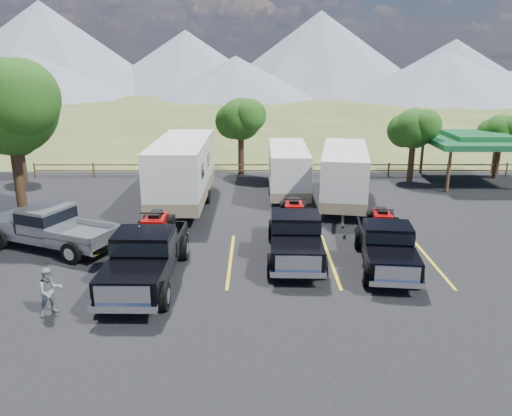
{
  "coord_description": "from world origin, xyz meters",
  "views": [
    {
      "loc": [
        -0.97,
        -14.53,
        7.85
      ],
      "look_at": [
        -0.98,
        6.01,
        1.6
      ],
      "focal_mm": 35.0,
      "sensor_mm": 36.0,
      "label": 1
    }
  ],
  "objects_px": {
    "pavilion": "(476,140)",
    "person_a": "(141,251)",
    "trailer_center": "(288,170)",
    "rig_right": "(386,242)",
    "trailer_right": "(344,176)",
    "tree_big_nw": "(8,107)",
    "rig_center": "(295,232)",
    "person_b": "(50,291)",
    "pickup_silver": "(51,227)",
    "rig_left": "(147,253)",
    "trailer_left": "(183,172)"
  },
  "relations": [
    {
      "from": "pavilion",
      "to": "person_a",
      "type": "distance_m",
      "value": 23.34
    },
    {
      "from": "trailer_center",
      "to": "rig_right",
      "type": "bearing_deg",
      "value": -72.02
    },
    {
      "from": "pavilion",
      "to": "trailer_right",
      "type": "bearing_deg",
      "value": -150.51
    },
    {
      "from": "tree_big_nw",
      "to": "rig_right",
      "type": "bearing_deg",
      "value": -18.26
    },
    {
      "from": "rig_center",
      "to": "person_b",
      "type": "bearing_deg",
      "value": -146.65
    },
    {
      "from": "tree_big_nw",
      "to": "pickup_silver",
      "type": "distance_m",
      "value": 6.66
    },
    {
      "from": "rig_left",
      "to": "rig_center",
      "type": "relative_size",
      "value": 1.05
    },
    {
      "from": "rig_right",
      "to": "rig_center",
      "type": "bearing_deg",
      "value": 171.35
    },
    {
      "from": "rig_right",
      "to": "trailer_left",
      "type": "height_order",
      "value": "trailer_left"
    },
    {
      "from": "tree_big_nw",
      "to": "rig_right",
      "type": "distance_m",
      "value": 18.08
    },
    {
      "from": "rig_right",
      "to": "trailer_right",
      "type": "xyz_separation_m",
      "value": [
        -0.27,
        8.24,
        0.7
      ]
    },
    {
      "from": "trailer_right",
      "to": "person_b",
      "type": "bearing_deg",
      "value": -123.03
    },
    {
      "from": "pavilion",
      "to": "person_a",
      "type": "xyz_separation_m",
      "value": [
        -18.23,
        -14.46,
        -1.77
      ]
    },
    {
      "from": "tree_big_nw",
      "to": "rig_left",
      "type": "relative_size",
      "value": 1.2
    },
    {
      "from": "rig_right",
      "to": "person_b",
      "type": "relative_size",
      "value": 3.78
    },
    {
      "from": "trailer_right",
      "to": "tree_big_nw",
      "type": "bearing_deg",
      "value": -160.82
    },
    {
      "from": "pavilion",
      "to": "rig_left",
      "type": "height_order",
      "value": "pavilion"
    },
    {
      "from": "rig_right",
      "to": "trailer_center",
      "type": "xyz_separation_m",
      "value": [
        -3.18,
        10.13,
        0.57
      ]
    },
    {
      "from": "pavilion",
      "to": "trailer_left",
      "type": "distance_m",
      "value": 18.74
    },
    {
      "from": "tree_big_nw",
      "to": "person_b",
      "type": "xyz_separation_m",
      "value": [
        5.12,
        -9.42,
        -4.77
      ]
    },
    {
      "from": "person_a",
      "to": "rig_center",
      "type": "bearing_deg",
      "value": -172.47
    },
    {
      "from": "rig_left",
      "to": "person_b",
      "type": "relative_size",
      "value": 4.18
    },
    {
      "from": "pickup_silver",
      "to": "person_b",
      "type": "xyz_separation_m",
      "value": [
        2.18,
        -5.61,
        -0.17
      ]
    },
    {
      "from": "tree_big_nw",
      "to": "person_a",
      "type": "distance_m",
      "value": 10.8
    },
    {
      "from": "pavilion",
      "to": "pickup_silver",
      "type": "distance_m",
      "value": 25.55
    },
    {
      "from": "rig_right",
      "to": "trailer_right",
      "type": "distance_m",
      "value": 8.27
    },
    {
      "from": "pickup_silver",
      "to": "person_a",
      "type": "distance_m",
      "value": 5.13
    },
    {
      "from": "person_a",
      "to": "trailer_left",
      "type": "bearing_deg",
      "value": -102.69
    },
    {
      "from": "pavilion",
      "to": "rig_right",
      "type": "relative_size",
      "value": 1.05
    },
    {
      "from": "rig_right",
      "to": "trailer_center",
      "type": "bearing_deg",
      "value": 113.77
    },
    {
      "from": "tree_big_nw",
      "to": "rig_right",
      "type": "xyz_separation_m",
      "value": [
        16.6,
        -5.48,
        -4.63
      ]
    },
    {
      "from": "rig_right",
      "to": "person_b",
      "type": "xyz_separation_m",
      "value": [
        -11.48,
        -3.94,
        -0.14
      ]
    },
    {
      "from": "tree_big_nw",
      "to": "person_a",
      "type": "xyz_separation_m",
      "value": [
        7.32,
        -6.49,
        -4.58
      ]
    },
    {
      "from": "pickup_silver",
      "to": "person_a",
      "type": "relative_size",
      "value": 3.27
    },
    {
      "from": "tree_big_nw",
      "to": "trailer_center",
      "type": "xyz_separation_m",
      "value": [
        13.42,
        4.65,
        -4.06
      ]
    },
    {
      "from": "person_a",
      "to": "person_b",
      "type": "height_order",
      "value": "person_a"
    },
    {
      "from": "tree_big_nw",
      "to": "trailer_left",
      "type": "bearing_deg",
      "value": 19.1
    },
    {
      "from": "trailer_right",
      "to": "person_a",
      "type": "bearing_deg",
      "value": -124.66
    },
    {
      "from": "tree_big_nw",
      "to": "rig_right",
      "type": "relative_size",
      "value": 1.32
    },
    {
      "from": "trailer_left",
      "to": "pickup_silver",
      "type": "xyz_separation_m",
      "value": [
        -4.67,
        -6.44,
        -0.91
      ]
    },
    {
      "from": "rig_right",
      "to": "pickup_silver",
      "type": "height_order",
      "value": "rig_right"
    },
    {
      "from": "trailer_center",
      "to": "person_b",
      "type": "bearing_deg",
      "value": -119.97
    },
    {
      "from": "rig_center",
      "to": "person_a",
      "type": "distance_m",
      "value": 6.14
    },
    {
      "from": "rig_left",
      "to": "trailer_center",
      "type": "bearing_deg",
      "value": 64.19
    },
    {
      "from": "pavilion",
      "to": "person_b",
      "type": "height_order",
      "value": "pavilion"
    },
    {
      "from": "pavilion",
      "to": "rig_right",
      "type": "bearing_deg",
      "value": -123.63
    },
    {
      "from": "rig_left",
      "to": "pickup_silver",
      "type": "xyz_separation_m",
      "value": [
        -4.7,
        3.09,
        -0.09
      ]
    },
    {
      "from": "trailer_left",
      "to": "trailer_right",
      "type": "bearing_deg",
      "value": 1.19
    },
    {
      "from": "trailer_right",
      "to": "rig_right",
      "type": "bearing_deg",
      "value": -78.53
    },
    {
      "from": "tree_big_nw",
      "to": "rig_left",
      "type": "bearing_deg",
      "value": -42.09
    }
  ]
}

